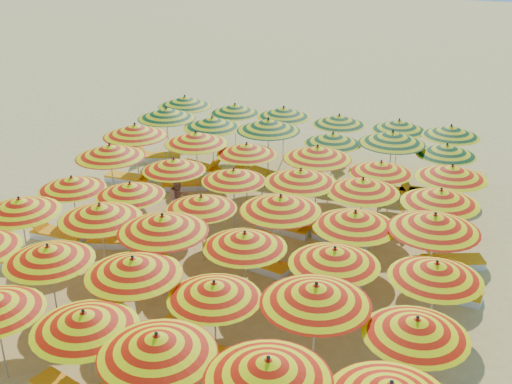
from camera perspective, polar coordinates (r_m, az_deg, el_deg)
ground at (r=19.09m, az=-0.49°, el=-4.97°), size 120.00×120.00×0.00m
umbrella_2 at (r=12.99m, az=-15.02°, el=-11.00°), size 2.54×2.54×2.24m
umbrella_3 at (r=11.95m, az=-8.80°, el=-13.26°), size 2.59×2.59×2.34m
umbrella_4 at (r=11.23m, az=1.09°, el=-15.49°), size 2.35×2.35×2.39m
umbrella_7 at (r=15.56m, az=-17.96°, el=-5.23°), size 2.55×2.55×2.22m
umbrella_8 at (r=14.40m, az=-10.87°, el=-6.50°), size 2.86×2.86×2.31m
umbrella_9 at (r=13.63m, az=-3.74°, el=-8.72°), size 2.31×2.31×2.15m
umbrella_10 at (r=13.09m, az=5.35°, el=-9.03°), size 2.57×2.57×2.42m
umbrella_11 at (r=12.83m, az=14.08°, el=-11.59°), size 2.60×2.60×2.19m
umbrella_12 at (r=18.17m, az=-20.26°, el=-1.13°), size 2.72×2.72×2.26m
umbrella_13 at (r=17.03m, az=-13.71°, el=-1.74°), size 2.33×2.33×2.33m
umbrella_14 at (r=15.95m, az=-8.30°, el=-2.79°), size 2.96×2.96×2.41m
umbrella_15 at (r=15.45m, az=-1.00°, el=-4.28°), size 2.69×2.69×2.19m
umbrella_16 at (r=14.76m, az=7.00°, el=-5.70°), size 2.31×2.31×2.24m
umbrella_17 at (r=14.70m, az=15.73°, el=-6.74°), size 2.56×2.56×2.22m
umbrella_18 at (r=19.57m, az=-16.05°, el=0.77°), size 2.47×2.47×2.09m
umbrella_19 at (r=18.68m, az=-11.12°, el=0.23°), size 2.48×2.48×2.11m
umbrella_20 at (r=17.63m, az=-4.88°, el=-0.93°), size 2.55×2.55×2.09m
umbrella_21 at (r=16.98m, az=2.21°, el=-1.02°), size 2.35×2.35×2.35m
umbrella_22 at (r=16.41m, az=8.80°, el=-2.41°), size 2.44×2.44×2.30m
umbrella_23 at (r=16.42m, az=15.58°, el=-2.62°), size 2.61×2.61×2.42m
umbrella_24 at (r=21.14m, az=-12.86°, el=3.58°), size 2.83×2.83×2.37m
umbrella_25 at (r=20.26m, az=-7.31°, el=2.43°), size 2.64×2.64×2.12m
umbrella_26 at (r=19.37m, az=-1.99°, el=1.51°), size 2.24×2.24×2.09m
umbrella_27 at (r=18.86m, az=3.99°, el=1.42°), size 2.83×2.83×2.30m
umbrella_28 at (r=18.53m, az=9.47°, el=0.58°), size 2.75×2.75×2.26m
umbrella_29 at (r=18.23m, az=16.09°, el=-0.39°), size 2.85×2.85×2.28m
umbrella_30 at (r=22.87m, az=-10.70°, el=5.41°), size 2.82×2.82×2.41m
umbrella_31 at (r=22.04m, az=-5.35°, el=4.81°), size 2.65×2.65×2.32m
umbrella_32 at (r=21.37m, az=-0.84°, el=3.84°), size 2.12×2.12×2.14m
umbrella_33 at (r=20.61m, az=5.48°, el=3.51°), size 2.33×2.33×2.35m
umbrella_34 at (r=20.28m, az=11.05°, el=2.16°), size 2.59×2.59×2.11m
umbrella_35 at (r=20.07m, az=17.01°, el=1.71°), size 2.72×2.72×2.26m
umbrella_36 at (r=24.82m, az=-7.96°, el=6.97°), size 2.73×2.73×2.36m
umbrella_37 at (r=23.76m, az=-3.91°, el=6.19°), size 2.68×2.68×2.28m
umbrella_38 at (r=23.03m, az=1.11°, el=5.99°), size 2.53×2.53×2.42m
umbrella_39 at (r=22.54m, az=6.85°, el=4.76°), size 2.62×2.62×2.14m
umbrella_40 at (r=22.27m, az=12.03°, el=4.77°), size 2.48×2.48×2.40m
umbrella_41 at (r=22.28m, az=16.59°, el=3.62°), size 2.55×2.55×2.12m
umbrella_42 at (r=26.41m, az=-6.34°, el=8.03°), size 2.36×2.36×2.33m
umbrella_43 at (r=25.80m, az=-1.88°, el=7.41°), size 2.07×2.07×2.14m
umbrella_44 at (r=25.14m, az=2.48°, el=7.11°), size 2.76×2.76×2.22m
umbrella_45 at (r=24.61m, az=7.39°, el=6.38°), size 2.32×2.32×2.14m
umbrella_46 at (r=24.29m, az=12.59°, el=5.83°), size 2.23×2.23×2.17m
umbrella_47 at (r=23.98m, az=16.93°, el=5.22°), size 2.14×2.14×2.21m
lounger_3 at (r=14.91m, az=-5.59°, el=-13.72°), size 1.80×0.84×0.69m
lounger_4 at (r=19.31m, az=-20.56°, el=-5.79°), size 1.76×0.67×0.69m
lounger_5 at (r=17.58m, az=-11.55°, el=-7.70°), size 1.79×0.80×0.69m
lounger_6 at (r=20.44m, az=-17.24°, el=-3.59°), size 1.74×0.60×0.69m
lounger_7 at (r=19.58m, az=-12.16°, el=-4.26°), size 1.83×1.04×0.69m
lounger_8 at (r=18.02m, az=0.26°, el=-6.31°), size 1.82×0.96×0.69m
lounger_9 at (r=17.54m, az=6.58°, el=-7.41°), size 1.74×0.62×0.69m
lounger_10 at (r=17.51m, az=16.56°, el=-8.41°), size 1.80×0.82×0.69m
lounger_11 at (r=19.97m, az=2.63°, el=-3.12°), size 1.80×0.86×0.69m
lounger_12 at (r=19.53m, az=7.46°, el=-3.97°), size 1.81×0.87×0.69m
lounger_13 at (r=18.88m, az=16.94°, el=-5.94°), size 1.82×1.17×0.69m
lounger_14 at (r=23.94m, az=-11.18°, el=1.19°), size 1.73×0.58×0.69m
lounger_15 at (r=23.11m, az=-6.34°, el=0.66°), size 1.82×1.24×0.69m
lounger_16 at (r=20.82m, az=14.79°, el=-2.76°), size 1.83×1.15×0.69m
lounger_17 at (r=25.86m, az=-8.71°, el=3.12°), size 1.83×1.16×0.69m
lounger_18 at (r=24.55m, az=-4.90°, el=2.16°), size 1.82×1.02×0.69m
lounger_19 at (r=24.12m, az=-0.08°, el=1.84°), size 1.83×1.16×0.69m
lounger_20 at (r=22.99m, az=8.05°, el=0.44°), size 1.77×0.71×0.69m
lounger_21 at (r=22.87m, az=12.83°, el=-0.07°), size 1.82×0.97×0.69m
lounger_22 at (r=23.02m, az=14.63°, el=-0.10°), size 1.75×0.63×0.69m
lounger_23 at (r=25.43m, az=6.16°, el=2.89°), size 1.83×1.12×0.69m
lounger_24 at (r=24.75m, az=17.63°, el=1.26°), size 1.82×1.19×0.69m
beachgoer_b at (r=20.56m, az=-6.88°, el=-0.56°), size 0.87×0.93×1.52m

